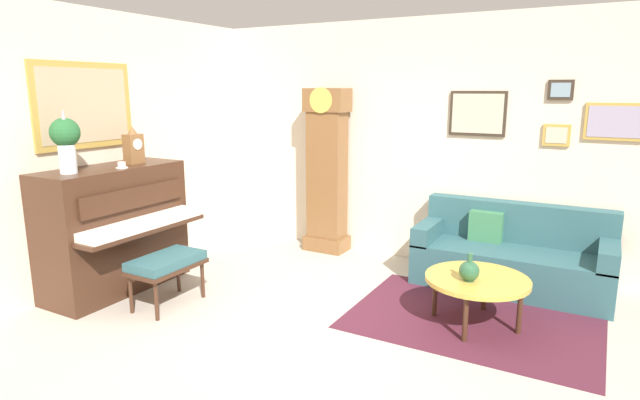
{
  "coord_description": "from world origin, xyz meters",
  "views": [
    {
      "loc": [
        2.02,
        -3.46,
        2.01
      ],
      "look_at": [
        -0.42,
        0.93,
        0.93
      ],
      "focal_mm": 29.15,
      "sensor_mm": 36.0,
      "label": 1
    }
  ],
  "objects_px": {
    "flower_vase": "(66,139)",
    "piano_bench": "(167,264)",
    "piano": "(115,228)",
    "grandfather_clock": "(327,175)",
    "green_jug": "(469,271)",
    "teacup": "(122,166)",
    "couch": "(512,257)",
    "coffee_table": "(477,281)",
    "mantel_clock": "(134,147)"
  },
  "relations": [
    {
      "from": "piano",
      "to": "coffee_table",
      "type": "xyz_separation_m",
      "value": [
        3.39,
        0.92,
        -0.23
      ]
    },
    {
      "from": "coffee_table",
      "to": "teacup",
      "type": "distance_m",
      "value": 3.47
    },
    {
      "from": "flower_vase",
      "to": "piano_bench",
      "type": "bearing_deg",
      "value": 26.96
    },
    {
      "from": "piano_bench",
      "to": "green_jug",
      "type": "relative_size",
      "value": 2.92
    },
    {
      "from": "grandfather_clock",
      "to": "green_jug",
      "type": "height_order",
      "value": "grandfather_clock"
    },
    {
      "from": "piano_bench",
      "to": "flower_vase",
      "type": "bearing_deg",
      "value": -153.04
    },
    {
      "from": "coffee_table",
      "to": "flower_vase",
      "type": "bearing_deg",
      "value": -158.0
    },
    {
      "from": "piano_bench",
      "to": "green_jug",
      "type": "distance_m",
      "value": 2.73
    },
    {
      "from": "mantel_clock",
      "to": "flower_vase",
      "type": "xyz_separation_m",
      "value": [
        -0.0,
        -0.75,
        0.14
      ]
    },
    {
      "from": "coffee_table",
      "to": "grandfather_clock",
      "type": "bearing_deg",
      "value": 149.4
    },
    {
      "from": "couch",
      "to": "flower_vase",
      "type": "distance_m",
      "value": 4.46
    },
    {
      "from": "teacup",
      "to": "grandfather_clock",
      "type": "bearing_deg",
      "value": 63.62
    },
    {
      "from": "mantel_clock",
      "to": "green_jug",
      "type": "bearing_deg",
      "value": 8.48
    },
    {
      "from": "couch",
      "to": "flower_vase",
      "type": "xyz_separation_m",
      "value": [
        -3.49,
        -2.48,
        1.26
      ]
    },
    {
      "from": "mantel_clock",
      "to": "grandfather_clock",
      "type": "bearing_deg",
      "value": 56.82
    },
    {
      "from": "coffee_table",
      "to": "mantel_clock",
      "type": "height_order",
      "value": "mantel_clock"
    },
    {
      "from": "coffee_table",
      "to": "green_jug",
      "type": "relative_size",
      "value": 3.67
    },
    {
      "from": "teacup",
      "to": "mantel_clock",
      "type": "bearing_deg",
      "value": 117.63
    },
    {
      "from": "grandfather_clock",
      "to": "piano",
      "type": "bearing_deg",
      "value": -119.46
    },
    {
      "from": "piano_bench",
      "to": "couch",
      "type": "bearing_deg",
      "value": 37.35
    },
    {
      "from": "teacup",
      "to": "couch",
      "type": "bearing_deg",
      "value": 31.11
    },
    {
      "from": "teacup",
      "to": "flower_vase",
      "type": "bearing_deg",
      "value": -108.48
    },
    {
      "from": "flower_vase",
      "to": "green_jug",
      "type": "relative_size",
      "value": 2.42
    },
    {
      "from": "piano_bench",
      "to": "teacup",
      "type": "relative_size",
      "value": 6.03
    },
    {
      "from": "piano_bench",
      "to": "grandfather_clock",
      "type": "bearing_deg",
      "value": 77.9
    },
    {
      "from": "green_jug",
      "to": "coffee_table",
      "type": "bearing_deg",
      "value": 68.52
    },
    {
      "from": "piano_bench",
      "to": "couch",
      "type": "xyz_separation_m",
      "value": [
        2.74,
        2.09,
        -0.09
      ]
    },
    {
      "from": "piano_bench",
      "to": "teacup",
      "type": "bearing_deg",
      "value": 172.55
    },
    {
      "from": "coffee_table",
      "to": "mantel_clock",
      "type": "bearing_deg",
      "value": -169.7
    },
    {
      "from": "grandfather_clock",
      "to": "teacup",
      "type": "xyz_separation_m",
      "value": [
        -1.08,
        -2.18,
        0.32
      ]
    },
    {
      "from": "teacup",
      "to": "piano_bench",
      "type": "bearing_deg",
      "value": -7.45
    },
    {
      "from": "mantel_clock",
      "to": "piano",
      "type": "bearing_deg",
      "value": -90.56
    },
    {
      "from": "mantel_clock",
      "to": "teacup",
      "type": "xyz_separation_m",
      "value": [
        0.15,
        -0.29,
        -0.15
      ]
    },
    {
      "from": "mantel_clock",
      "to": "coffee_table",
      "type": "bearing_deg",
      "value": 10.3
    },
    {
      "from": "flower_vase",
      "to": "teacup",
      "type": "relative_size",
      "value": 5.0
    },
    {
      "from": "piano",
      "to": "piano_bench",
      "type": "relative_size",
      "value": 2.06
    },
    {
      "from": "mantel_clock",
      "to": "teacup",
      "type": "distance_m",
      "value": 0.36
    },
    {
      "from": "piano_bench",
      "to": "mantel_clock",
      "type": "relative_size",
      "value": 1.84
    },
    {
      "from": "couch",
      "to": "flower_vase",
      "type": "height_order",
      "value": "flower_vase"
    },
    {
      "from": "couch",
      "to": "mantel_clock",
      "type": "distance_m",
      "value": 4.05
    },
    {
      "from": "piano",
      "to": "green_jug",
      "type": "bearing_deg",
      "value": 13.48
    },
    {
      "from": "couch",
      "to": "coffee_table",
      "type": "bearing_deg",
      "value": -95.56
    },
    {
      "from": "coffee_table",
      "to": "teacup",
      "type": "bearing_deg",
      "value": -164.31
    },
    {
      "from": "piano",
      "to": "teacup",
      "type": "xyz_separation_m",
      "value": [
        0.16,
        0.01,
        0.65
      ]
    },
    {
      "from": "mantel_clock",
      "to": "flower_vase",
      "type": "relative_size",
      "value": 0.66
    },
    {
      "from": "piano",
      "to": "couch",
      "type": "distance_m",
      "value": 4.05
    },
    {
      "from": "grandfather_clock",
      "to": "green_jug",
      "type": "xyz_separation_m",
      "value": [
        2.11,
        -1.39,
        -0.45
      ]
    },
    {
      "from": "piano_bench",
      "to": "flower_vase",
      "type": "distance_m",
      "value": 1.44
    },
    {
      "from": "couch",
      "to": "mantel_clock",
      "type": "relative_size",
      "value": 5.0
    },
    {
      "from": "coffee_table",
      "to": "mantel_clock",
      "type": "distance_m",
      "value": 3.59
    }
  ]
}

